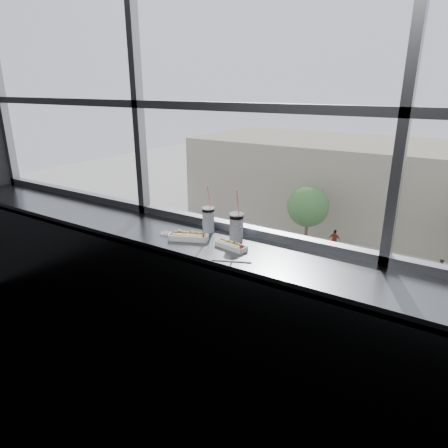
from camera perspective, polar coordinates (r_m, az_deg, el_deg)
The scene contains 21 objects.
wall_back_lower at distance 3.21m, azimuth 2.69°, elevation -10.52°, with size 6.00×6.00×0.00m, color black.
window_glass at distance 2.81m, azimuth 3.51°, elevation 22.45°, with size 6.00×6.00×0.00m, color silver.
window_mullions at distance 2.79m, azimuth 3.29°, elevation 22.47°, with size 6.00×0.08×2.40m, color gray, non-canonical shape.
counter at distance 2.77m, azimuth -0.03°, elevation -3.52°, with size 6.00×0.55×0.06m, color slate.
counter_fascia at distance 2.83m, azimuth -2.93°, elevation -14.98°, with size 6.00×0.04×1.04m, color slate.
hotdog_tray_left at distance 2.84m, azimuth -5.12°, elevation -1.76°, with size 0.29×0.19×0.07m.
hotdog_tray_right at distance 2.68m, azimuth 1.04°, elevation -3.06°, with size 0.24×0.11×0.06m.
soda_cup_left at distance 2.97m, azimuth -2.26°, elevation 0.85°, with size 0.10×0.10×0.36m.
soda_cup_right at distance 2.78m, azimuth 1.77°, elevation -0.26°, with size 0.11×0.11×0.39m.
loose_straw at distance 2.49m, azimuth 1.12°, elevation -5.32°, with size 0.01×0.01×0.25m, color white.
wrapper at distance 2.96m, azimuth -8.22°, elevation -1.30°, with size 0.11×0.08×0.03m, color silver.
street_asphalt at distance 26.01m, azimuth 25.78°, elevation -13.28°, with size 80.00×10.00×0.06m, color black.
far_sidewalk at distance 33.15m, azimuth 27.78°, elevation -6.55°, with size 80.00×6.00×0.04m, color #B7B1AB.
car_near_b at distance 23.54m, azimuth 7.64°, elevation -12.04°, with size 5.78×2.41×1.93m, color black.
car_far_a at distance 30.66m, azimuth 11.56°, elevation -4.52°, with size 5.91×2.46×1.97m, color #282828.
car_near_c at distance 22.07m, azimuth 25.18°, elevation -16.23°, with size 5.79×2.41×1.93m, color maroon.
car_far_b at distance 29.04m, azimuth 27.93°, elevation -7.72°, with size 6.38×2.66×2.13m, color maroon.
car_near_a at distance 26.34m, azimuth -4.64°, elevation -8.33°, with size 5.76×2.40×1.92m, color #97A0B6.
pedestrian_b at distance 32.07m, azimuth 28.45°, elevation -5.54°, with size 0.87×0.65×1.96m, color #66605B.
pedestrian_a at distance 34.64m, azimuth 15.53°, elevation -1.93°, with size 0.95×0.71×2.13m, color #66605B.
tree_left at distance 33.82m, azimuth 11.91°, elevation 2.50°, with size 3.50×3.50×5.46m.
Camera 1 is at (1.39, -0.92, 2.13)m, focal length 32.00 mm.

